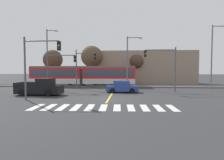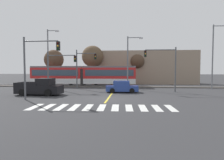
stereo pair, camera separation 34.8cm
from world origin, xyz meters
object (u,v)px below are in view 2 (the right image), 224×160
traffic_light_mid_left (58,65)px  street_lamp_east (214,53)px  street_lamp_west (49,55)px  bare_tree_far_west (54,60)px  bare_tree_west (93,57)px  bare_tree_east (137,62)px  traffic_light_near_left (36,58)px  traffic_light_far_left (83,64)px  street_lamp_centre (129,59)px  sedan_crossing (122,87)px  pickup_truck (40,88)px  traffic_light_mid_right (164,62)px  light_rail_tram (83,75)px

traffic_light_mid_left → street_lamp_east: 23.34m
street_lamp_west → bare_tree_far_west: street_lamp_west is taller
bare_tree_west → bare_tree_east: bearing=4.8°
traffic_light_near_left → traffic_light_mid_left: (-0.86, 8.40, -0.47)m
traffic_light_far_left → street_lamp_centre: 7.28m
sedan_crossing → street_lamp_east: size_ratio=0.44×
street_lamp_east → bare_tree_west: size_ratio=1.26×
sedan_crossing → pickup_truck: bearing=-159.8°
pickup_truck → street_lamp_east: bearing=20.8°
sedan_crossing → traffic_light_mid_right: size_ratio=0.71×
traffic_light_mid_right → bare_tree_far_west: 23.29m
light_rail_tram → traffic_light_mid_left: (-1.91, -7.35, 1.62)m
light_rail_tram → sedan_crossing: bearing=-49.8°
traffic_light_far_left → traffic_light_mid_right: 12.53m
pickup_truck → bare_tree_west: (3.22, 16.71, 4.74)m
bare_tree_east → street_lamp_east: bearing=-37.3°
traffic_light_mid_left → traffic_light_far_left: bearing=51.0°
traffic_light_near_left → bare_tree_west: bare_tree_west is taller
traffic_light_mid_left → traffic_light_near_left: bearing=-84.2°
sedan_crossing → street_lamp_centre: size_ratio=0.52×
pickup_truck → bare_tree_far_west: 17.59m
traffic_light_mid_left → street_lamp_east: bearing=10.3°
bare_tree_west → street_lamp_east: bearing=-21.2°
traffic_light_near_left → traffic_light_mid_left: bearing=95.8°
street_lamp_west → street_lamp_east: (25.89, 0.08, 0.19)m
traffic_light_mid_right → bare_tree_far_west: bearing=148.8°
light_rail_tram → sedan_crossing: (7.22, -8.55, -1.35)m
street_lamp_east → bare_tree_east: bearing=142.7°
street_lamp_west → street_lamp_east: 25.89m
traffic_light_near_left → street_lamp_west: bearing=107.2°
traffic_light_far_left → street_lamp_centre: bearing=3.9°
traffic_light_near_left → bare_tree_west: bearing=84.7°
traffic_light_far_left → bare_tree_far_west: 11.50m
traffic_light_near_left → bare_tree_far_west: bare_tree_far_west is taller
traffic_light_near_left → bare_tree_far_west: bearing=106.6°
traffic_light_near_left → street_lamp_west: street_lamp_west is taller
pickup_truck → street_lamp_west: (-2.51, 8.80, 4.46)m
traffic_light_far_left → street_lamp_west: street_lamp_west is taller
bare_tree_west → traffic_light_mid_left: bearing=-102.9°
traffic_light_mid_left → bare_tree_east: 17.27m
light_rail_tram → bare_tree_east: size_ratio=3.06×
light_rail_tram → traffic_light_mid_right: (12.85, -7.69, 1.99)m
light_rail_tram → bare_tree_west: (0.83, 4.62, 3.53)m
light_rail_tram → street_lamp_centre: street_lamp_centre is taller
street_lamp_east → traffic_light_mid_left: bearing=-169.7°
pickup_truck → traffic_light_near_left: 5.11m
light_rail_tram → pickup_truck: light_rail_tram is taller
light_rail_tram → sedan_crossing: size_ratio=4.34×
traffic_light_near_left → traffic_light_mid_left: 8.46m
sedan_crossing → pickup_truck: (-9.61, -3.54, 0.14)m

